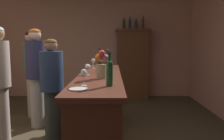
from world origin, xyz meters
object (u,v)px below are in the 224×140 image
(display_cabinet, at_px, (133,63))
(wine_glass_rear, at_px, (84,74))
(flower_arrangement, at_px, (101,65))
(display_bottle_left, at_px, (124,24))
(display_bottle_center, at_px, (136,24))
(wine_bottle_merlot, at_px, (108,63))
(patron_in_grey, at_px, (36,73))
(wine_bottle_malbec, at_px, (100,58))
(patron_in_navy, at_px, (32,69))
(cheese_plate, at_px, (78,89))
(display_bottle_midright, at_px, (143,23))
(bar_counter, at_px, (100,113))
(wine_glass_front, at_px, (93,61))
(display_bottle_midleft, at_px, (130,23))
(patron_tall, at_px, (52,86))
(wine_glass_mid, at_px, (88,67))
(wine_bottle_pinot, at_px, (108,60))
(wine_bottle_syrah, at_px, (109,71))

(display_cabinet, relative_size, wine_glass_rear, 10.91)
(flower_arrangement, xyz_separation_m, display_bottle_left, (0.43, 3.27, 0.74))
(wine_glass_rear, distance_m, display_bottle_center, 3.91)
(wine_bottle_merlot, height_order, patron_in_grey, patron_in_grey)
(wine_bottle_malbec, distance_m, patron_in_navy, 1.43)
(cheese_plate, distance_m, display_bottle_midright, 4.17)
(bar_counter, xyz_separation_m, display_cabinet, (0.70, 2.94, 0.41))
(wine_bottle_merlot, distance_m, patron_in_grey, 1.40)
(wine_glass_rear, bearing_deg, patron_in_navy, 120.09)
(display_bottle_midright, bearing_deg, wine_bottle_malbec, -118.16)
(patron_in_navy, bearing_deg, wine_bottle_merlot, 21.32)
(wine_glass_front, bearing_deg, display_bottle_midleft, 70.75)
(display_bottle_left, relative_size, patron_tall, 0.21)
(wine_glass_rear, bearing_deg, display_bottle_midright, 74.04)
(display_bottle_center, bearing_deg, display_cabinet, 180.00)
(wine_glass_mid, distance_m, flower_arrangement, 0.37)
(wine_bottle_pinot, relative_size, patron_tall, 0.21)
(cheese_plate, distance_m, patron_in_navy, 2.74)
(display_bottle_left, relative_size, patron_in_grey, 0.19)
(wine_glass_rear, bearing_deg, wine_glass_front, 91.22)
(wine_bottle_syrah, distance_m, wine_glass_front, 1.58)
(wine_glass_mid, xyz_separation_m, flower_arrangement, (0.19, -0.31, 0.06))
(wine_bottle_syrah, height_order, patron_in_navy, patron_in_navy)
(display_cabinet, xyz_separation_m, flower_arrangement, (-0.66, -3.27, 0.26))
(wine_glass_rear, xyz_separation_m, display_bottle_midright, (1.07, 3.73, 0.80))
(display_bottle_left, bearing_deg, display_cabinet, -0.00)
(wine_bottle_pinot, distance_m, cheese_plate, 1.63)
(display_bottle_midright, height_order, patron_in_navy, display_bottle_midright)
(wine_glass_mid, bearing_deg, cheese_plate, -89.06)
(wine_bottle_syrah, relative_size, cheese_plate, 1.96)
(wine_bottle_pinot, distance_m, display_bottle_center, 2.52)
(wine_bottle_malbec, xyz_separation_m, display_bottle_left, (0.52, 1.88, 0.76))
(display_bottle_center, bearing_deg, display_bottle_midleft, 180.00)
(display_bottle_left, height_order, patron_tall, display_bottle_left)
(bar_counter, xyz_separation_m, wine_glass_front, (-0.15, 0.75, 0.64))
(cheese_plate, bearing_deg, display_cabinet, 77.91)
(cheese_plate, height_order, patron_in_navy, patron_in_navy)
(cheese_plate, distance_m, display_bottle_center, 4.12)
(wine_bottle_syrah, distance_m, flower_arrangement, 0.48)
(display_cabinet, distance_m, patron_in_navy, 2.58)
(wine_bottle_malbec, relative_size, wine_glass_rear, 2.03)
(wine_bottle_malbec, bearing_deg, display_bottle_midleft, 70.34)
(patron_in_grey, bearing_deg, wine_glass_rear, -16.88)
(display_cabinet, relative_size, display_bottle_midleft, 5.63)
(wine_bottle_pinot, bearing_deg, patron_tall, -157.99)
(wine_bottle_merlot, distance_m, wine_bottle_pinot, 0.34)
(wine_bottle_pinot, height_order, patron_tall, patron_tall)
(wine_glass_mid, bearing_deg, display_bottle_center, 72.46)
(display_bottle_center, bearing_deg, patron_tall, -119.64)
(wine_bottle_malbec, xyz_separation_m, wine_bottle_pinot, (0.15, -0.42, -0.00))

